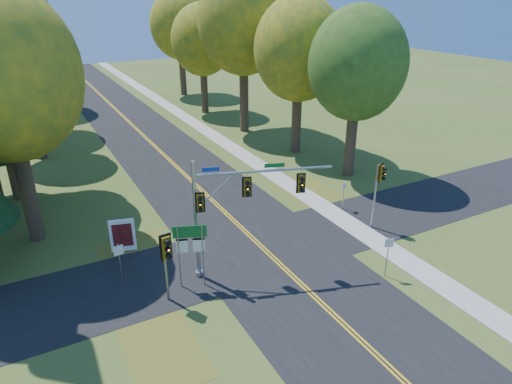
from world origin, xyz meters
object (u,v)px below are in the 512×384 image
route_sign_cluster (190,243)px  info_kiosk (123,235)px  east_signal_pole (379,180)px  traffic_mast (231,203)px

route_sign_cluster → info_kiosk: 5.66m
route_sign_cluster → info_kiosk: bearing=134.9°
east_signal_pole → route_sign_cluster: east_signal_pole is taller
east_signal_pole → info_kiosk: size_ratio=2.21×
route_sign_cluster → info_kiosk: (-2.21, 4.99, -1.47)m
traffic_mast → info_kiosk: (-4.41, 4.93, -3.09)m
info_kiosk → route_sign_cluster: bearing=-51.0°
info_kiosk → traffic_mast: bearing=-33.1°
traffic_mast → info_kiosk: 7.30m
east_signal_pole → info_kiosk: 15.15m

